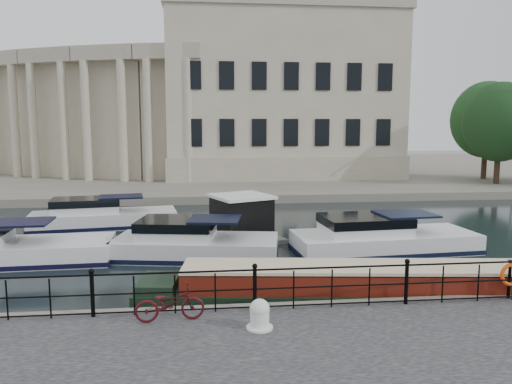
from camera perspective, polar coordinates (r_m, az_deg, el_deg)
ground_plane at (r=15.34m, az=-1.06°, el=-12.23°), size 160.00×160.00×0.00m
far_bank at (r=53.60m, az=-4.88°, el=2.44°), size 120.00×42.00×0.55m
railing at (r=12.83m, az=-0.14°, el=-10.62°), size 24.14×0.14×1.22m
civic_building at (r=49.09m, az=-6.02°, el=9.84°), size 53.55×31.84×16.85m
bicycle at (r=12.41m, az=-9.83°, el=-12.44°), size 1.70×0.73×0.87m
mooring_bollard at (r=11.86m, az=0.42°, el=-13.84°), size 0.62×0.62×0.70m
life_ring_post at (r=15.25m, az=27.14°, el=-8.44°), size 0.65×0.18×1.06m
narrowboat at (r=15.19m, az=12.77°, el=-11.17°), size 13.67×3.40×1.50m
harbour_hut at (r=22.38m, az=-1.68°, el=-3.28°), size 4.06×3.77×2.20m
cabin_cruisers at (r=21.39m, az=-11.60°, el=-5.57°), size 24.72×9.97×1.99m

